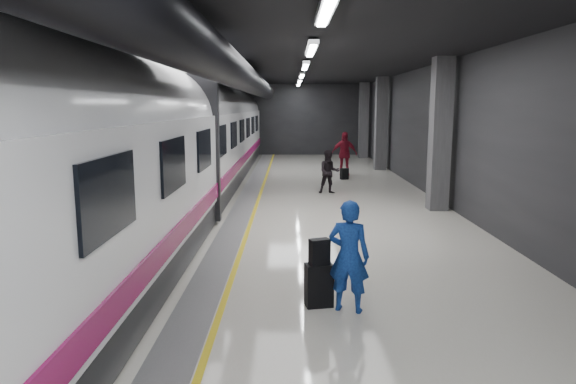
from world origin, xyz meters
TOP-DOWN VIEW (x-y plane):
  - ground at (0.00, 0.00)m, footprint 40.00×40.00m
  - platform_hall at (-0.29, 0.96)m, footprint 10.02×40.02m
  - train at (-3.25, -0.00)m, footprint 3.05×38.00m
  - traveler_main at (0.99, -5.81)m, footprint 0.72×0.58m
  - suitcase_main at (0.56, -5.63)m, footprint 0.46×0.34m
  - shoulder_bag at (0.56, -5.66)m, footprint 0.34×0.26m
  - traveler_far_a at (1.50, 4.88)m, footprint 0.80×0.64m
  - traveler_far_b at (2.54, 9.80)m, footprint 1.16×0.49m
  - suitcase_far at (2.43, 8.50)m, footprint 0.38×0.31m

SIDE VIEW (x-z plane):
  - ground at x=0.00m, z-range 0.00..0.00m
  - suitcase_far at x=2.43m, z-range 0.00..0.48m
  - suitcase_main at x=0.56m, z-range 0.00..0.68m
  - traveler_far_a at x=1.50m, z-range 0.00..1.56m
  - traveler_main at x=0.99m, z-range 0.00..1.72m
  - shoulder_bag at x=0.56m, z-range 0.68..1.08m
  - traveler_far_b at x=2.54m, z-range 0.00..1.97m
  - train at x=-3.25m, z-range 0.04..4.09m
  - platform_hall at x=-0.29m, z-range 1.28..5.79m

